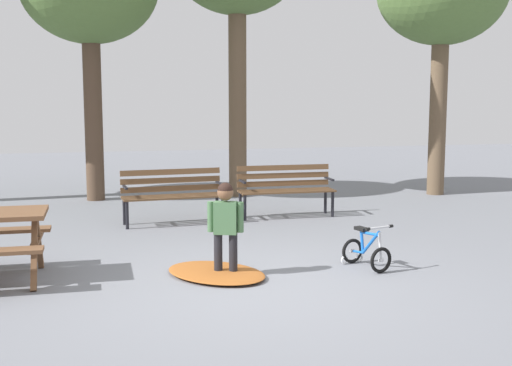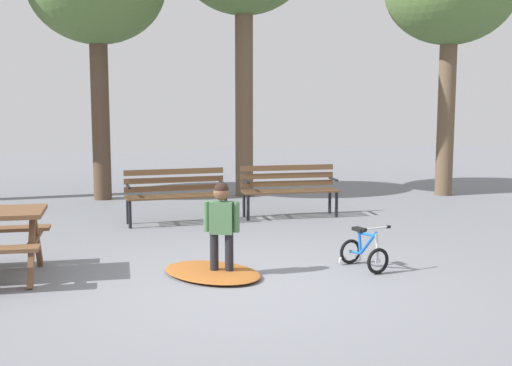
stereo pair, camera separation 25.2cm
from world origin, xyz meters
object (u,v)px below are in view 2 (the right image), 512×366
object	(u,v)px
park_bench_far_left	(176,191)
park_bench_left	(289,186)
child_standing	(222,221)
kids_bicycle	(364,252)

from	to	relation	value
park_bench_far_left	park_bench_left	bearing A→B (deg)	5.15
park_bench_left	child_standing	xyz separation A→B (m)	(-1.70, -3.43, 0.11)
park_bench_far_left	park_bench_left	size ratio (longest dim) A/B	1.02
park_bench_far_left	child_standing	distance (m)	3.27
kids_bicycle	child_standing	bearing A→B (deg)	178.99
child_standing	kids_bicycle	xyz separation A→B (m)	(1.67, -0.03, -0.42)
child_standing	park_bench_left	bearing A→B (deg)	63.61
park_bench_left	child_standing	world-z (taller)	child_standing
kids_bicycle	park_bench_far_left	bearing A→B (deg)	119.62
park_bench_far_left	kids_bicycle	size ratio (longest dim) A/B	2.62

